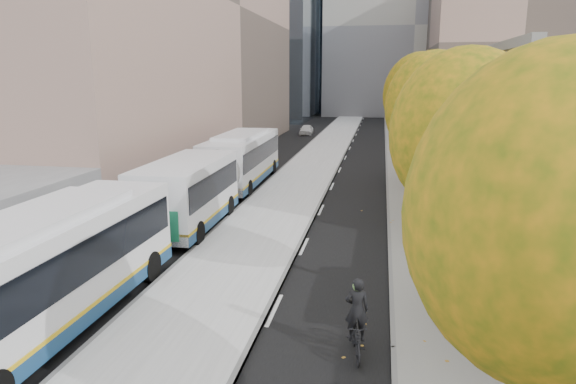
% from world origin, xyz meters
% --- Properties ---
extents(bus_platform, '(4.25, 150.00, 0.15)m').
position_xyz_m(bus_platform, '(-3.88, 35.00, 0.07)').
color(bus_platform, beige).
rests_on(bus_platform, ground).
extents(sidewalk, '(4.75, 150.00, 0.08)m').
position_xyz_m(sidewalk, '(4.12, 35.00, 0.04)').
color(sidewalk, gray).
rests_on(sidewalk, ground).
extents(building_tan, '(18.00, 92.00, 8.00)m').
position_xyz_m(building_tan, '(15.50, 64.00, 4.00)').
color(building_tan, gray).
rests_on(building_tan, ground).
extents(building_midrise, '(24.00, 46.00, 25.00)m').
position_xyz_m(building_midrise, '(-22.50, 41.00, 12.50)').
color(building_midrise, gray).
rests_on(building_midrise, ground).
extents(building_far_block, '(30.00, 18.00, 30.00)m').
position_xyz_m(building_far_block, '(6.00, 96.00, 15.00)').
color(building_far_block, gray).
rests_on(building_far_block, ground).
extents(bus_shelter, '(1.90, 4.40, 2.53)m').
position_xyz_m(bus_shelter, '(5.69, 10.96, 2.19)').
color(bus_shelter, '#383A3F').
rests_on(bus_shelter, sidewalk).
extents(tree_b, '(4.00, 4.00, 6.97)m').
position_xyz_m(tree_b, '(3.60, 5.00, 5.04)').
color(tree_b, black).
rests_on(tree_b, sidewalk).
extents(tree_c, '(4.20, 4.20, 7.28)m').
position_xyz_m(tree_c, '(3.60, 13.00, 5.25)').
color(tree_c, black).
rests_on(tree_c, sidewalk).
extents(tree_d, '(4.40, 4.40, 7.60)m').
position_xyz_m(tree_d, '(3.60, 22.00, 5.47)').
color(tree_d, black).
rests_on(tree_d, sidewalk).
extents(tree_e, '(4.60, 4.60, 7.92)m').
position_xyz_m(tree_e, '(3.60, 31.00, 5.69)').
color(tree_e, black).
rests_on(tree_e, sidewalk).
extents(bus_far, '(3.06, 18.92, 3.15)m').
position_xyz_m(bus_far, '(-7.35, 25.36, 1.72)').
color(bus_far, white).
rests_on(bus_far, ground).
extents(cyclist, '(0.70, 1.67, 2.07)m').
position_xyz_m(cyclist, '(0.88, 9.85, 0.77)').
color(cyclist, black).
rests_on(cyclist, ground).
extents(distant_car, '(1.47, 3.57, 1.21)m').
position_xyz_m(distant_car, '(-7.51, 59.00, 0.60)').
color(distant_car, white).
rests_on(distant_car, ground).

